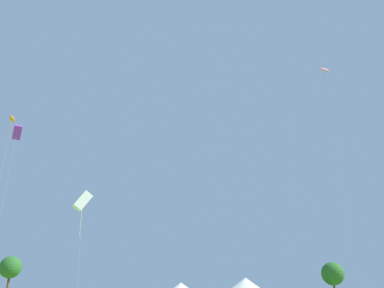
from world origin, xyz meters
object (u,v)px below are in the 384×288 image
kite_pink_parafoil (325,71)px  tree_distant_right (333,274)px  tree_distant_left (10,267)px  festival_tent_right (246,287)px  kite_white_box (83,201)px  kite_orange_parafoil (12,120)px  kite_purple_box (17,132)px

kite_pink_parafoil → tree_distant_right: (5.05, 25.22, -32.64)m
kite_pink_parafoil → tree_distant_left: (-59.23, 19.25, -31.56)m
festival_tent_right → kite_white_box: bearing=-127.4°
kite_white_box → tree_distant_right: bearing=49.8°
kite_orange_parafoil → festival_tent_right: size_ratio=4.99×
kite_purple_box → kite_white_box: kite_purple_box is taller
kite_purple_box → kite_pink_parafoil: bearing=5.0°
kite_pink_parafoil → tree_distant_left: size_ratio=4.99×
tree_distant_left → kite_orange_parafoil: bearing=-69.3°
kite_purple_box → festival_tent_right: size_ratio=5.25×
kite_pink_parafoil → tree_distant_right: 41.56m
festival_tent_right → tree_distant_right: bearing=46.8°
kite_white_box → tree_distant_right: kite_white_box is taller
kite_orange_parafoil → tree_distant_left: 36.81m
tree_distant_left → tree_distant_right: 64.56m
kite_pink_parafoil → kite_white_box: kite_pink_parafoil is taller
kite_pink_parafoil → festival_tent_right: 38.41m
kite_purple_box → kite_orange_parafoil: 6.47m
kite_white_box → tree_distant_left: kite_white_box is taller
kite_orange_parafoil → festival_tent_right: kite_orange_parafoil is taller
kite_white_box → kite_pink_parafoil: bearing=31.5°
kite_purple_box → festival_tent_right: 42.76m
kite_white_box → tree_distant_left: 47.60m
tree_distant_right → kite_white_box: bearing=-130.2°
kite_pink_parafoil → tree_distant_left: 69.82m
kite_pink_parafoil → kite_white_box: (-33.70, -20.63, -26.70)m
kite_purple_box → festival_tent_right: kite_purple_box is taller
kite_orange_parafoil → kite_pink_parafoil: bearing=12.3°
kite_purple_box → tree_distant_right: 65.74m
festival_tent_right → tree_distant_left: size_ratio=0.65×
kite_orange_parafoil → tree_distant_left: bearing=110.7°
kite_pink_parafoil → festival_tent_right: bearing=164.8°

